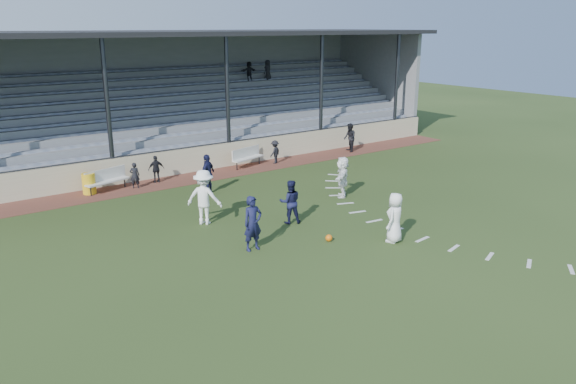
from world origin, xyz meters
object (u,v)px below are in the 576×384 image
object	(u,v)px
bench_left	(106,178)
bench_right	(247,155)
football	(329,238)
official	(350,138)
player_navy_lead	(253,223)
trash_bin	(89,184)
player_white_lead	(395,218)

from	to	relation	value
bench_left	bench_right	bearing A→B (deg)	-14.54
football	official	bearing A→B (deg)	44.98
bench_left	player_navy_lead	distance (m)	9.42
bench_left	trash_bin	distance (m)	0.77
football	player_navy_lead	world-z (taller)	player_navy_lead
football	official	distance (m)	13.86
football	player_white_lead	xyz separation A→B (m)	(1.72, -1.28, 0.72)
bench_right	official	xyz separation A→B (m)	(6.49, -0.53, 0.24)
player_white_lead	player_navy_lead	xyz separation A→B (m)	(-4.15, 2.15, 0.05)
trash_bin	official	xyz separation A→B (m)	(14.47, -0.38, 0.36)
player_white_lead	official	world-z (taller)	player_white_lead
trash_bin	official	bearing A→B (deg)	-1.49
player_white_lead	player_navy_lead	size ratio (longest dim) A/B	0.94
bench_right	player_navy_lead	world-z (taller)	player_navy_lead
bench_right	player_navy_lead	bearing A→B (deg)	-137.50
bench_left	player_navy_lead	xyz separation A→B (m)	(1.50, -9.29, 0.31)
bench_left	trash_bin	xyz separation A→B (m)	(-0.76, -0.01, -0.12)
player_white_lead	player_navy_lead	bearing A→B (deg)	-50.97
official	football	bearing A→B (deg)	-21.34
official	player_white_lead	bearing A→B (deg)	-12.41
bench_left	football	distance (m)	10.90
bench_right	player_white_lead	xyz separation A→B (m)	(-1.57, -11.59, 0.25)
player_navy_lead	football	bearing A→B (deg)	-18.60
bench_right	football	bearing A→B (deg)	-124.01
bench_left	trash_bin	world-z (taller)	bench_left
bench_right	football	xyz separation A→B (m)	(-3.30, -10.31, -0.47)
football	official	xyz separation A→B (m)	(9.79, 9.78, 0.70)
bench_right	football	size ratio (longest dim) A/B	8.75
bench_right	official	size ratio (longest dim) A/B	1.27
football	player_navy_lead	size ratio (longest dim) A/B	0.13
bench_right	player_white_lead	bearing A→B (deg)	-114.01
player_white_lead	player_navy_lead	world-z (taller)	player_navy_lead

